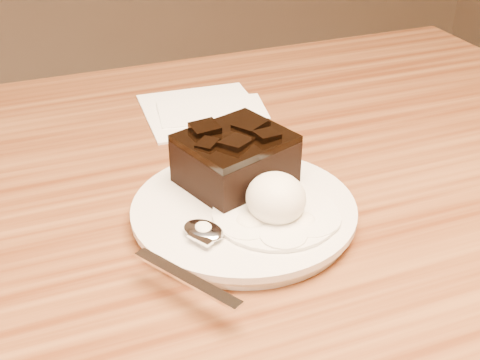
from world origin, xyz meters
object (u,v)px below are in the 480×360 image
object	(u,v)px
brownie	(235,162)
ice_cream_scoop	(276,198)
napkin	(202,110)
spoon	(204,232)
plate	(244,213)

from	to	relation	value
brownie	ice_cream_scoop	bearing A→B (deg)	-79.70
brownie	ice_cream_scoop	size ratio (longest dim) A/B	1.69
napkin	brownie	bearing A→B (deg)	-99.18
spoon	brownie	bearing A→B (deg)	22.27
plate	brownie	size ratio (longest dim) A/B	2.17
spoon	napkin	size ratio (longest dim) A/B	1.10
ice_cream_scoop	napkin	world-z (taller)	ice_cream_scoop
ice_cream_scoop	napkin	bearing A→B (deg)	85.75
brownie	spoon	distance (m)	0.10
brownie	napkin	xyz separation A→B (m)	(0.03, 0.20, -0.04)
brownie	ice_cream_scoop	distance (m)	0.07
brownie	ice_cream_scoop	world-z (taller)	brownie
brownie	napkin	bearing A→B (deg)	80.82
plate	spoon	distance (m)	0.06
plate	spoon	world-z (taller)	spoon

